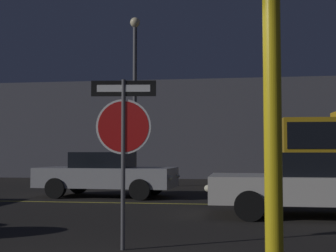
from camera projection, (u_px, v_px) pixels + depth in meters
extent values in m
cube|color=gold|center=(191.00, 204.00, 12.19)|extent=(37.88, 0.12, 0.01)
cylinder|color=#4C4C51|center=(123.00, 164.00, 6.50)|extent=(0.06, 0.06, 2.36)
cylinder|color=white|center=(123.00, 127.00, 6.53)|extent=(0.77, 0.10, 0.77)
cylinder|color=#B71414|center=(123.00, 127.00, 6.53)|extent=(0.71, 0.10, 0.72)
cube|color=black|center=(124.00, 88.00, 6.56)|extent=(0.91, 0.13, 0.22)
cube|color=white|center=(124.00, 88.00, 6.56)|extent=(0.75, 0.12, 0.10)
cylinder|color=yellow|center=(273.00, 137.00, 3.60)|extent=(0.14, 0.14, 2.92)
cube|color=#9E9EA3|center=(107.00, 177.00, 14.24)|extent=(4.22, 2.07, 0.59)
cube|color=black|center=(103.00, 160.00, 14.30)|extent=(1.74, 1.66, 0.47)
cylinder|color=black|center=(154.00, 185.00, 14.82)|extent=(0.61, 0.24, 0.60)
cylinder|color=black|center=(140.00, 190.00, 13.12)|extent=(0.61, 0.24, 0.60)
cylinder|color=black|center=(79.00, 184.00, 15.33)|extent=(0.61, 0.24, 0.60)
cylinder|color=black|center=(55.00, 188.00, 13.63)|extent=(0.61, 0.24, 0.60)
sphere|color=#F4EFCC|center=(178.00, 176.00, 14.37)|extent=(0.14, 0.14, 0.14)
sphere|color=#F4EFCC|center=(170.00, 178.00, 13.28)|extent=(0.14, 0.14, 0.14)
cube|color=silver|center=(312.00, 189.00, 9.85)|extent=(4.28, 1.97, 0.56)
cube|color=black|center=(318.00, 164.00, 9.86)|extent=(1.72, 1.66, 0.48)
cylinder|color=black|center=(249.00, 206.00, 9.13)|extent=(0.60, 0.21, 0.60)
cylinder|color=black|center=(248.00, 197.00, 10.93)|extent=(0.60, 0.21, 0.60)
sphere|color=#F4EFCC|center=(208.00, 188.00, 9.60)|extent=(0.14, 0.14, 0.14)
sphere|color=#F4EFCC|center=(211.00, 184.00, 10.76)|extent=(0.14, 0.14, 0.14)
cube|color=gold|center=(309.00, 148.00, 18.03)|extent=(2.27, 2.28, 2.24)
cube|color=black|center=(309.00, 136.00, 18.06)|extent=(2.06, 2.32, 0.98)
cylinder|color=black|center=(317.00, 178.00, 16.85)|extent=(0.85, 0.31, 0.84)
cylinder|color=black|center=(305.00, 175.00, 19.08)|extent=(0.85, 0.31, 0.84)
cylinder|color=#4C4C51|center=(135.00, 107.00, 18.26)|extent=(0.16, 0.16, 6.28)
sphere|color=#F9E5B2|center=(135.00, 22.00, 18.45)|extent=(0.40, 0.40, 0.40)
cube|color=#4C4C56|center=(178.00, 131.00, 26.23)|extent=(32.05, 4.54, 5.12)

